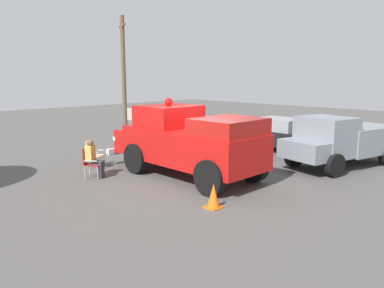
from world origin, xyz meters
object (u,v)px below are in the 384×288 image
Objects in this scene: lawn_chair_by_car at (337,136)px; spectator_seated at (93,157)px; lawn_chair_spare at (92,152)px; classic_hot_rod at (273,133)px; traffic_cone at (214,196)px; vintage_fire_truck at (187,141)px; utility_pole at (124,72)px; parked_pickup at (341,140)px; lawn_chair_near_truck at (90,160)px.

spectator_seated reaches higher than lawn_chair_by_car.
lawn_chair_spare is 1.44m from spectator_seated.
lawn_chair_spare is at bearing 70.51° from classic_hot_rod.
lawn_chair_by_car is 1.61× the size of traffic_cone.
vintage_fire_truck reaches higher than classic_hot_rod.
utility_pole reaches higher than lawn_chair_spare.
vintage_fire_truck is 1.36× the size of classic_hot_rod.
lawn_chair_by_car is 10.97m from lawn_chair_spare.
lawn_chair_by_car is 9.99m from traffic_cone.
traffic_cone is (-5.99, 0.07, -0.28)m from lawn_chair_spare.
parked_pickup is 8.93m from spectator_seated.
parked_pickup is (-3.06, -5.00, -0.21)m from vintage_fire_truck.
traffic_cone is (-3.26, 7.76, -0.44)m from classic_hot_rod.
lawn_chair_near_truck is at bearing 79.47° from classic_hot_rod.
parked_pickup is at bearing 163.74° from classic_hot_rod.
parked_pickup is 9.06m from lawn_chair_near_truck.
traffic_cone is (-2.70, 1.70, -0.89)m from vintage_fire_truck.
utility_pole is 15.04m from traffic_cone.
traffic_cone is at bearing -171.63° from lawn_chair_near_truck.
lawn_chair_spare is (3.29, 1.64, -0.61)m from vintage_fire_truck.
spectator_seated is at bearing 150.82° from lawn_chair_spare.
vintage_fire_truck is 5.86× the size of lawn_chair_near_truck.
vintage_fire_truck reaches higher than lawn_chair_by_car.
utility_pole reaches higher than parked_pickup.
classic_hot_rod is at bearing -100.53° from lawn_chair_near_truck.
vintage_fire_truck reaches higher than spectator_seated.
utility_pole is 10.81× the size of traffic_cone.
utility_pole reaches higher than traffic_cone.
classic_hot_rod is 3.79m from parked_pickup.
spectator_seated is at bearing -141.54° from lawn_chair_near_truck.
vintage_fire_truck is 3.72m from lawn_chair_spare.
vintage_fire_truck is 3.31m from traffic_cone.
spectator_seated is (-0.10, -0.08, 0.11)m from lawn_chair_near_truck.
lawn_chair_spare is 0.79× the size of spectator_seated.
classic_hot_rod is 8.43m from traffic_cone.
lawn_chair_near_truck reaches higher than traffic_cone.
vintage_fire_truck is at bearing -32.29° from traffic_cone.
lawn_chair_by_car is 12.79m from utility_pole.
lawn_chair_spare is at bearing -34.21° from lawn_chair_near_truck.
classic_hot_rod is 3.41× the size of spectator_seated.
parked_pickup is at bearing -179.40° from utility_pole.
classic_hot_rod is 4.31× the size of lawn_chair_spare.
lawn_chair_by_car is at bearing -164.36° from utility_pole.
utility_pole is at bearing -42.22° from lawn_chair_spare.
classic_hot_rod is (0.57, -6.06, -0.45)m from vintage_fire_truck.
vintage_fire_truck is at bearing -131.16° from spectator_seated.
lawn_chair_near_truck is 1.00× the size of lawn_chair_by_car.
lawn_chair_near_truck is at bearing 138.78° from utility_pole.
vintage_fire_truck is 6.10m from classic_hot_rod.
lawn_chair_spare is (4.83, 9.85, 0.00)m from lawn_chair_by_car.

